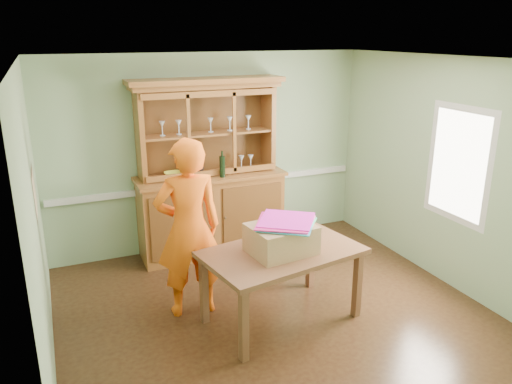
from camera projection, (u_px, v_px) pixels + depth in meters
name	position (u px, v px, depth m)	size (l,w,h in m)	color
floor	(269.00, 307.00, 5.59)	(4.50, 4.50, 0.00)	#432A15
ceiling	(271.00, 59.00, 4.77)	(4.50, 4.50, 0.00)	white
wall_back	(210.00, 152.00, 6.93)	(4.50, 4.50, 0.00)	#88A77D
wall_left	(36.00, 224.00, 4.34)	(4.00, 4.00, 0.00)	#88A77D
wall_right	(439.00, 171.00, 6.02)	(4.00, 4.00, 0.00)	#88A77D
wall_front	(392.00, 275.00, 3.43)	(4.50, 4.50, 0.00)	#88A77D
chair_rail	(212.00, 184.00, 7.05)	(4.41, 0.05, 0.08)	silver
framed_map	(35.00, 192.00, 4.55)	(0.03, 0.60, 0.46)	#342515
window_panel	(458.00, 165.00, 5.70)	(0.03, 0.96, 1.36)	silver
china_hutch	(210.00, 194.00, 6.81)	(2.03, 0.67, 2.39)	brown
dining_table	(282.00, 259.00, 5.17)	(1.74, 1.23, 0.80)	brown
cardboard_box	(281.00, 239.00, 5.05)	(0.63, 0.50, 0.29)	#A57A55
kite_stack	(286.00, 222.00, 5.02)	(0.73, 0.73, 0.04)	#3AC768
person	(189.00, 229.00, 5.24)	(0.71, 0.47, 1.95)	#FF6110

